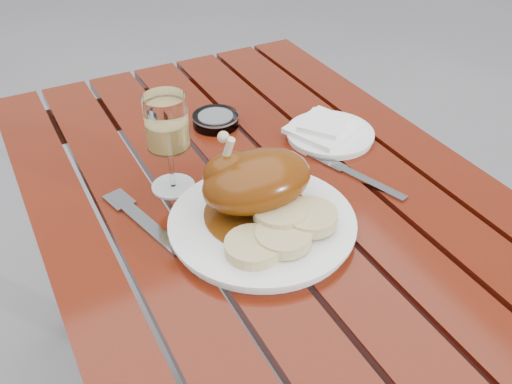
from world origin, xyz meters
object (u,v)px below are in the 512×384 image
at_px(dinner_plate, 262,224).
at_px(ashtray, 216,120).
at_px(side_plate, 330,135).
at_px(table, 262,322).
at_px(wine_glass, 169,144).

xyz_separation_m(dinner_plate, ashtray, (0.08, 0.35, 0.00)).
bearing_deg(side_plate, dinner_plate, -144.02).
relative_size(table, ashtray, 12.08).
bearing_deg(ashtray, table, -94.03).
bearing_deg(wine_glass, table, -27.85).
xyz_separation_m(wine_glass, ashtray, (0.16, 0.17, -0.08)).
bearing_deg(dinner_plate, table, 60.36).
distance_m(dinner_plate, ashtray, 0.36).
relative_size(wine_glass, ashtray, 1.88).
height_order(wine_glass, side_plate, wine_glass).
bearing_deg(wine_glass, ashtray, 46.11).
relative_size(dinner_plate, side_plate, 1.71).
relative_size(dinner_plate, wine_glass, 1.68).
bearing_deg(side_plate, ashtray, 139.98).
bearing_deg(table, wine_glass, 152.15).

